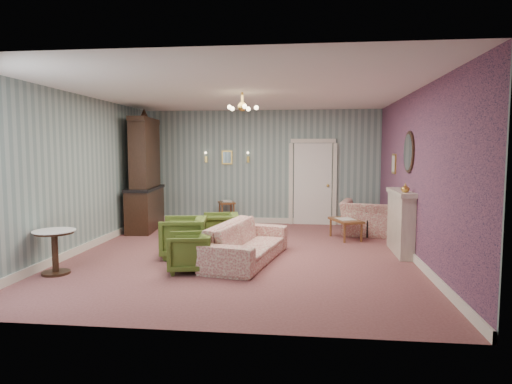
# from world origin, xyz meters

# --- Properties ---
(floor) EXTENTS (7.00, 7.00, 0.00)m
(floor) POSITION_xyz_m (0.00, 0.00, 0.00)
(floor) COLOR #8A5150
(floor) RESTS_ON ground
(ceiling) EXTENTS (7.00, 7.00, 0.00)m
(ceiling) POSITION_xyz_m (0.00, 0.00, 2.90)
(ceiling) COLOR white
(ceiling) RESTS_ON ground
(wall_back) EXTENTS (6.00, 0.00, 6.00)m
(wall_back) POSITION_xyz_m (0.00, 3.50, 1.45)
(wall_back) COLOR slate
(wall_back) RESTS_ON ground
(wall_front) EXTENTS (6.00, 0.00, 6.00)m
(wall_front) POSITION_xyz_m (0.00, -3.50, 1.45)
(wall_front) COLOR slate
(wall_front) RESTS_ON ground
(wall_left) EXTENTS (0.00, 7.00, 7.00)m
(wall_left) POSITION_xyz_m (-3.00, 0.00, 1.45)
(wall_left) COLOR slate
(wall_left) RESTS_ON ground
(wall_right) EXTENTS (0.00, 7.00, 7.00)m
(wall_right) POSITION_xyz_m (3.00, 0.00, 1.45)
(wall_right) COLOR slate
(wall_right) RESTS_ON ground
(wall_right_floral) EXTENTS (0.00, 7.00, 7.00)m
(wall_right_floral) POSITION_xyz_m (2.98, 0.00, 1.45)
(wall_right_floral) COLOR #B0586F
(wall_right_floral) RESTS_ON ground
(door) EXTENTS (1.12, 0.12, 2.16)m
(door) POSITION_xyz_m (1.30, 3.46, 1.08)
(door) COLOR white
(door) RESTS_ON floor
(olive_chair_a) EXTENTS (0.73, 0.76, 0.67)m
(olive_chair_a) POSITION_xyz_m (-0.66, -1.24, 0.33)
(olive_chair_a) COLOR #4E6423
(olive_chair_a) RESTS_ON floor
(olive_chair_b) EXTENTS (0.82, 0.86, 0.78)m
(olive_chair_b) POSITION_xyz_m (-1.01, -0.33, 0.39)
(olive_chair_b) COLOR #4E6423
(olive_chair_b) RESTS_ON floor
(olive_chair_c) EXTENTS (0.77, 0.80, 0.71)m
(olive_chair_c) POSITION_xyz_m (-0.54, 0.69, 0.35)
(olive_chair_c) COLOR #4E6423
(olive_chair_c) RESTS_ON floor
(sofa_chintz) EXTENTS (1.09, 2.34, 0.88)m
(sofa_chintz) POSITION_xyz_m (0.14, -0.49, 0.44)
(sofa_chintz) COLOR #9C3F41
(sofa_chintz) RESTS_ON floor
(wingback_chair) EXTENTS (1.31, 1.00, 1.03)m
(wingback_chair) POSITION_xyz_m (2.53, 2.14, 0.51)
(wingback_chair) COLOR #9C3F41
(wingback_chair) RESTS_ON floor
(dresser) EXTENTS (0.75, 1.72, 2.79)m
(dresser) POSITION_xyz_m (-2.65, 2.22, 1.40)
(dresser) COLOR black
(dresser) RESTS_ON floor
(fireplace) EXTENTS (0.30, 1.40, 1.16)m
(fireplace) POSITION_xyz_m (2.86, 0.40, 0.58)
(fireplace) COLOR beige
(fireplace) RESTS_ON floor
(mantel_vase) EXTENTS (0.15, 0.15, 0.15)m
(mantel_vase) POSITION_xyz_m (2.84, 0.00, 1.23)
(mantel_vase) COLOR gold
(mantel_vase) RESTS_ON fireplace
(oval_mirror) EXTENTS (0.04, 0.76, 0.84)m
(oval_mirror) POSITION_xyz_m (2.96, 0.40, 1.85)
(oval_mirror) COLOR white
(oval_mirror) RESTS_ON wall_right
(framed_print) EXTENTS (0.04, 0.34, 0.42)m
(framed_print) POSITION_xyz_m (2.97, 1.75, 1.60)
(framed_print) COLOR gold
(framed_print) RESTS_ON wall_right
(coffee_table) EXTENTS (0.73, 0.96, 0.43)m
(coffee_table) POSITION_xyz_m (1.98, 1.61, 0.22)
(coffee_table) COLOR brown
(coffee_table) RESTS_ON floor
(side_table_black) EXTENTS (0.40, 0.40, 0.60)m
(side_table_black) POSITION_xyz_m (2.61, 1.93, 0.30)
(side_table_black) COLOR black
(side_table_black) RESTS_ON floor
(pedestal_table) EXTENTS (0.68, 0.68, 0.68)m
(pedestal_table) POSITION_xyz_m (-2.65, -1.62, 0.34)
(pedestal_table) COLOR black
(pedestal_table) RESTS_ON floor
(nesting_table) EXTENTS (0.53, 0.59, 0.64)m
(nesting_table) POSITION_xyz_m (-0.86, 3.15, 0.32)
(nesting_table) COLOR brown
(nesting_table) RESTS_ON floor
(gilt_mirror_back) EXTENTS (0.28, 0.06, 0.36)m
(gilt_mirror_back) POSITION_xyz_m (-0.90, 3.46, 1.70)
(gilt_mirror_back) COLOR gold
(gilt_mirror_back) RESTS_ON wall_back
(sconce_left) EXTENTS (0.16, 0.12, 0.30)m
(sconce_left) POSITION_xyz_m (-1.45, 3.44, 1.70)
(sconce_left) COLOR gold
(sconce_left) RESTS_ON wall_back
(sconce_right) EXTENTS (0.16, 0.12, 0.30)m
(sconce_right) POSITION_xyz_m (-0.35, 3.44, 1.70)
(sconce_right) COLOR gold
(sconce_right) RESTS_ON wall_back
(chandelier) EXTENTS (0.56, 0.56, 0.36)m
(chandelier) POSITION_xyz_m (0.00, 0.00, 2.63)
(chandelier) COLOR gold
(chandelier) RESTS_ON ceiling
(burgundy_cushion) EXTENTS (0.41, 0.28, 0.39)m
(burgundy_cushion) POSITION_xyz_m (2.48, 1.99, 0.48)
(burgundy_cushion) COLOR maroon
(burgundy_cushion) RESTS_ON wingback_chair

